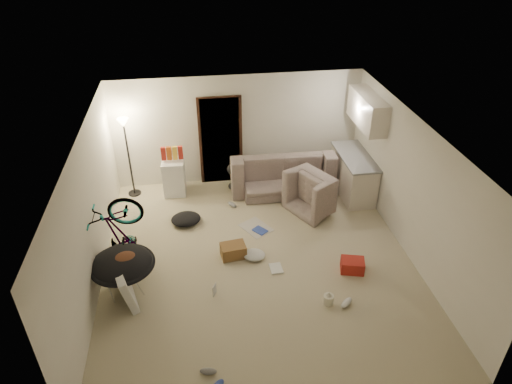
{
  "coord_description": "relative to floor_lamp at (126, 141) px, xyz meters",
  "views": [
    {
      "loc": [
        -0.99,
        -6.33,
        5.46
      ],
      "look_at": [
        0.05,
        0.6,
        1.08
      ],
      "focal_mm": 32.0,
      "sensor_mm": 36.0,
      "label": 1
    }
  ],
  "objects": [
    {
      "name": "bicycle",
      "position": [
        0.1,
        -2.64,
        -0.87
      ],
      "size": [
        1.72,
        0.85,
        0.96
      ],
      "primitive_type": "imported",
      "rotation": [
        0.0,
        -0.17,
        1.5
      ],
      "color": "black",
      "rests_on": "floor"
    },
    {
      "name": "snack_box_2",
      "position": [
        0.98,
        -0.1,
        -0.31
      ],
      "size": [
        0.11,
        0.08,
        0.3
      ],
      "primitive_type": "cube",
      "rotation": [
        0.0,
        0.0,
        0.08
      ],
      "color": "gold",
      "rests_on": "mini_fridge"
    },
    {
      "name": "clothes_lump_a",
      "position": [
        1.12,
        -1.3,
        -1.21
      ],
      "size": [
        0.63,
        0.55,
        0.19
      ],
      "primitive_type": "ellipsoid",
      "rotation": [
        0.0,
        0.0,
        0.07
      ],
      "color": "black",
      "rests_on": "floor"
    },
    {
      "name": "door_trim",
      "position": [
        2.0,
        0.29,
        -0.29
      ],
      "size": [
        0.97,
        0.04,
        2.1
      ],
      "primitive_type": "cube",
      "color": "#351C12",
      "rests_on": "floor"
    },
    {
      "name": "tv_box",
      "position": [
        0.1,
        -3.21,
        -0.98
      ],
      "size": [
        0.52,
        1.03,
        0.67
      ],
      "primitive_type": "cube",
      "rotation": [
        0.0,
        -0.21,
        0.28
      ],
      "color": "silver",
      "rests_on": "floor"
    },
    {
      "name": "newspaper",
      "position": [
        2.5,
        -1.68,
        -1.3
      ],
      "size": [
        0.71,
        0.76,
        0.01
      ],
      "primitive_type": "cube",
      "rotation": [
        0.0,
        0.0,
        0.53
      ],
      "color": "#B4ADA6",
      "rests_on": "floor"
    },
    {
      "name": "snack_box_0",
      "position": [
        0.74,
        -0.1,
        -0.31
      ],
      "size": [
        0.1,
        0.07,
        0.3
      ],
      "primitive_type": "cube",
      "rotation": [
        0.0,
        0.0,
        -0.02
      ],
      "color": "#A52118",
      "rests_on": "mini_fridge"
    },
    {
      "name": "kitchen_counter",
      "position": [
        4.83,
        -0.65,
        -0.87
      ],
      "size": [
        0.6,
        1.5,
        0.88
      ],
      "primitive_type": "cube",
      "color": "beige",
      "rests_on": "floor"
    },
    {
      "name": "shoe_1",
      "position": [
        2.11,
        -0.84,
        -1.26
      ],
      "size": [
        0.23,
        0.27,
        0.1
      ],
      "primitive_type": "ellipsoid",
      "rotation": [
        0.0,
        0.0,
        -0.98
      ],
      "color": "slate",
      "rests_on": "floor"
    },
    {
      "name": "wall_left",
      "position": [
        -0.36,
        -2.65,
        -0.06
      ],
      "size": [
        0.02,
        6.0,
        2.5
      ],
      "primitive_type": "cube",
      "color": "silver",
      "rests_on": "floor"
    },
    {
      "name": "juicer",
      "position": [
        3.36,
        -3.89,
        -1.21
      ],
      "size": [
        0.17,
        0.17,
        0.24
      ],
      "color": "beige",
      "rests_on": "floor"
    },
    {
      "name": "book_asset",
      "position": [
        1.52,
        -3.48,
        -1.3
      ],
      "size": [
        0.25,
        0.22,
        0.02
      ],
      "primitive_type": "imported",
      "rotation": [
        0.0,
        0.0,
        1.13
      ],
      "color": "#A52118",
      "rests_on": "floor"
    },
    {
      "name": "doorway",
      "position": [
        2.0,
        0.32,
        -0.29
      ],
      "size": [
        0.85,
        0.1,
        2.04
      ],
      "primitive_type": "cube",
      "color": "black",
      "rests_on": "floor"
    },
    {
      "name": "clothes_lump_c",
      "position": [
        2.34,
        -2.58,
        -1.24
      ],
      "size": [
        0.47,
        0.43,
        0.13
      ],
      "primitive_type": "ellipsoid",
      "rotation": [
        0.0,
        0.0,
        -0.22
      ],
      "color": "silver",
      "rests_on": "floor"
    },
    {
      "name": "snack_box_1",
      "position": [
        0.86,
        -0.1,
        -0.31
      ],
      "size": [
        0.11,
        0.09,
        0.3
      ],
      "primitive_type": "cube",
      "rotation": [
        0.0,
        0.0,
        -0.18
      ],
      "color": "#C25318",
      "rests_on": "mini_fridge"
    },
    {
      "name": "kitchen_uppers",
      "position": [
        4.96,
        -0.65,
        0.64
      ],
      "size": [
        0.38,
        1.4,
        0.65
      ],
      "primitive_type": "cube",
      "color": "beige",
      "rests_on": "wall_right"
    },
    {
      "name": "snack_box_3",
      "position": [
        1.1,
        -0.1,
        -0.31
      ],
      "size": [
        0.11,
        0.08,
        0.3
      ],
      "primitive_type": "cube",
      "rotation": [
        0.0,
        0.0,
        0.08
      ],
      "color": "#A52118",
      "rests_on": "mini_fridge"
    },
    {
      "name": "floor_lamp",
      "position": [
        0.0,
        0.0,
        0.0
      ],
      "size": [
        0.28,
        0.28,
        1.81
      ],
      "color": "black",
      "rests_on": "floor"
    },
    {
      "name": "wall_back",
      "position": [
        2.4,
        0.36,
        -0.06
      ],
      "size": [
        5.5,
        0.02,
        2.5
      ],
      "primitive_type": "cube",
      "color": "silver",
      "rests_on": "floor"
    },
    {
      "name": "wall_front",
      "position": [
        2.4,
        -5.66,
        -0.06
      ],
      "size": [
        5.5,
        0.02,
        2.5
      ],
      "primitive_type": "cube",
      "color": "silver",
      "rests_on": "floor"
    },
    {
      "name": "sofa_drape",
      "position": [
        2.36,
        -0.2,
        -0.77
      ],
      "size": [
        0.65,
        0.57,
        0.28
      ],
      "primitive_type": "ellipsoid",
      "rotation": [
        0.0,
        0.0,
        -0.21
      ],
      "color": "black",
      "rests_on": "sofa"
    },
    {
      "name": "drink_case_b",
      "position": [
        4.0,
        -3.19,
        -1.19
      ],
      "size": [
        0.47,
        0.39,
        0.23
      ],
      "primitive_type": "cube",
      "rotation": [
        0.0,
        0.0,
        -0.26
      ],
      "color": "#A52118",
      "rests_on": "floor"
    },
    {
      "name": "wall_right",
      "position": [
        5.16,
        -2.65,
        -0.06
      ],
      "size": [
        0.02,
        6.0,
        2.5
      ],
      "primitive_type": "cube",
      "color": "silver",
      "rests_on": "floor"
    },
    {
      "name": "floor",
      "position": [
        2.4,
        -2.65,
        -1.32
      ],
      "size": [
        5.5,
        6.0,
        0.02
      ],
      "primitive_type": "cube",
      "color": "#BFB393",
      "rests_on": "ground"
    },
    {
      "name": "armchair",
      "position": [
        3.97,
        -1.12,
        -0.98
      ],
      "size": [
        1.27,
        1.31,
        0.66
      ],
      "primitive_type": "imported",
      "rotation": [
        0.0,
        0.0,
        2.09
      ],
      "color": "#3B423A",
      "rests_on": "floor"
    },
    {
      "name": "shoe_3",
      "position": [
        1.35,
        -4.92,
        -1.26
      ],
      "size": [
        0.25,
        0.14,
        0.09
      ],
      "primitive_type": "ellipsoid",
      "rotation": [
        0.0,
        0.0,
        -0.19
      ],
      "color": "slate",
      "rests_on": "floor"
    },
    {
      "name": "drink_case_a",
      "position": [
        1.96,
        -2.48,
        -1.18
      ],
      "size": [
        0.48,
        0.37,
        0.25
      ],
      "primitive_type": "cube",
      "rotation": [
        0.0,
        0.0,
        0.12
      ],
      "color": "brown",
      "rests_on": "floor"
    },
    {
      "name": "saucer_chair",
      "position": [
        0.1,
        -3.07,
        -0.86
      ],
      "size": [
        1.06,
        1.06,
        0.75
      ],
      "color": "silver",
      "rests_on": "floor"
    },
    {
      "name": "book_blue",
      "position": [
        2.57,
        -1.8,
        -1.29
      ],
      "size": [
        0.33,
        0.34,
        0.03
      ],
      "primitive_type": "cube",
      "rotation": [
        0.0,
        0.0,
        0.68
      ],
      "color": "#2C42A0",
      "rests_on": "floor"
    },
    {
      "name": "counter_top",
      "position": [
        4.83,
        -0.65,
        -0.41
      ],
      "size": [
        0.64,
        1.54,
        0.04
      ],
      "primitive_type": "cube",
      "color": "gray",
      "rests_on": "kitchen_counter"
    },
    {
      "name": "ceiling",
      "position": [
        2.4,
        -2.65,
        1.2
      ],
      "size": [
        5.5,
        6.0,
        0.02
      ],
      "primitive_type": "cube",
      "color": "white",
      "rests_on": "wall_back"
    },
    {
      "name": "hoodie",
      "position": [
        0.15,
        -3.1,
        -0.65
      ],
      "size": [
        0.58,
        0.53,
        0.22
      ],
      "primitive_type": "ellipsoid",
      "rotation": [
        0.0,
        0.0,
        0.33
      ],
      "color": "#5A311E",
      "rests_on": "saucer_chair"
    },
    {
      "name": "book_white",
      "position": [
        2.68,
        -2.95,
        -1.29
      ],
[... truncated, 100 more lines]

